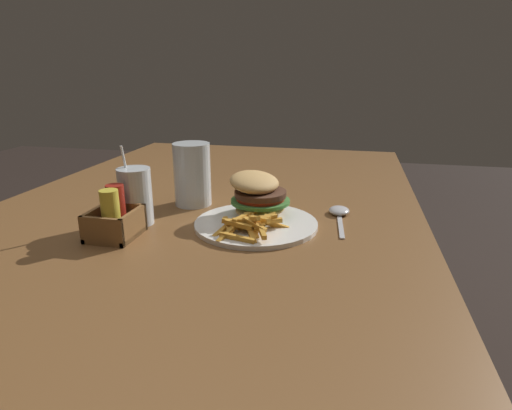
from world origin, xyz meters
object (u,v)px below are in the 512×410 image
(beer_glass, at_px, (192,176))
(juice_glass, at_px, (136,199))
(spoon, at_px, (339,212))
(meal_plate_near, at_px, (257,206))
(condiment_caddy, at_px, (114,219))

(beer_glass, relative_size, juice_glass, 0.89)
(beer_glass, xyz_separation_m, spoon, (-0.01, -0.36, -0.06))
(juice_glass, xyz_separation_m, spoon, (0.15, -0.43, -0.05))
(juice_glass, bearing_deg, beer_glass, -24.25)
(meal_plate_near, xyz_separation_m, spoon, (0.09, -0.17, -0.03))
(spoon, bearing_deg, meal_plate_near, 111.50)
(juice_glass, relative_size, condiment_caddy, 1.66)
(beer_glass, height_order, condiment_caddy, beer_glass)
(condiment_caddy, bearing_deg, beer_glass, -18.20)
(beer_glass, distance_m, condiment_caddy, 0.25)
(beer_glass, xyz_separation_m, condiment_caddy, (-0.24, 0.08, -0.03))
(beer_glass, relative_size, spoon, 0.81)
(spoon, xyz_separation_m, condiment_caddy, (-0.23, 0.43, 0.03))
(meal_plate_near, relative_size, juice_glass, 1.57)
(spoon, relative_size, condiment_caddy, 1.82)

